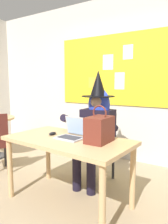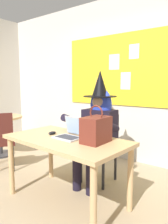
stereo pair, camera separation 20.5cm
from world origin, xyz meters
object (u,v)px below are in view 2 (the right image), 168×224
at_px(laptop, 71,133).
at_px(handbag, 96,129).
at_px(person_costumed, 97,123).
at_px(desk_main, 66,147).
at_px(computer_mouse, 52,133).
at_px(chair_at_desk, 102,143).
at_px(chair_spare_by_window, 0,139).

relative_size(laptop, handbag, 0.81).
bearing_deg(person_costumed, desk_main, -3.30).
height_order(desk_main, computer_mouse, computer_mouse).
bearing_deg(chair_at_desk, handbag, 25.56).
height_order(desk_main, chair_at_desk, chair_at_desk).
bearing_deg(computer_mouse, laptop, 5.86).
bearing_deg(person_costumed, laptop, -1.40).
height_order(person_costumed, handbag, person_costumed).
xyz_separation_m(person_costumed, computer_mouse, (-0.25, -0.57, -0.06)).
relative_size(chair_at_desk, laptop, 2.98).
xyz_separation_m(chair_at_desk, handbag, (0.36, -0.66, 0.35)).
xyz_separation_m(person_costumed, handbag, (0.35, -0.54, 0.06)).
relative_size(chair_at_desk, computer_mouse, 8.74).
bearing_deg(laptop, chair_at_desk, 94.92).
xyz_separation_m(chair_at_desk, chair_spare_by_window, (-1.35, -0.70, -0.01)).
bearing_deg(handbag, chair_at_desk, 118.41).
height_order(laptop, computer_mouse, laptop).
bearing_deg(laptop, chair_spare_by_window, -175.74).
xyz_separation_m(computer_mouse, chair_spare_by_window, (-1.11, -0.01, -0.25)).
relative_size(desk_main, handbag, 3.72).
bearing_deg(person_costumed, chair_spare_by_window, -70.03).
distance_m(chair_at_desk, computer_mouse, 0.77).
height_order(desk_main, handbag, handbag).
height_order(chair_at_desk, computer_mouse, chair_at_desk).
distance_m(chair_at_desk, chair_spare_by_window, 1.52).
height_order(chair_at_desk, person_costumed, person_costumed).
relative_size(person_costumed, handbag, 3.94).
bearing_deg(chair_spare_by_window, laptop, -147.87).
bearing_deg(laptop, desk_main, -104.91).
bearing_deg(chair_spare_by_window, computer_mouse, -148.64).
distance_m(person_costumed, chair_spare_by_window, 1.51).
relative_size(desk_main, laptop, 4.60).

